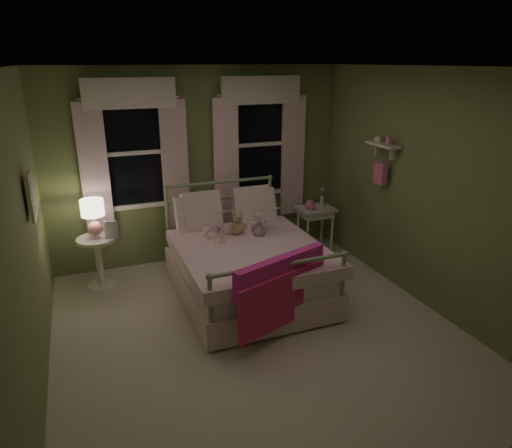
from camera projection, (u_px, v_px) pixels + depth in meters
name	position (u px, v px, depth m)	size (l,w,h in m)	color
room_shell	(257.00, 212.00, 4.31)	(4.20, 4.20, 4.20)	beige
bed	(245.00, 264.00, 5.39)	(1.58, 2.04, 1.18)	white
pink_throw	(282.00, 284.00, 4.42)	(1.07, 0.49, 0.71)	#E32C97
child_left	(211.00, 207.00, 5.46)	(0.31, 0.20, 0.84)	#F7D1DD
child_right	(254.00, 206.00, 5.67)	(0.36, 0.28, 0.74)	#F7D1DD
book_left	(217.00, 216.00, 5.25)	(0.20, 0.27, 0.03)	beige
book_right	(262.00, 214.00, 5.46)	(0.20, 0.27, 0.02)	beige
teddy_bear	(237.00, 224.00, 5.48)	(0.23, 0.18, 0.31)	tan
nightstand_left	(98.00, 256.00, 5.53)	(0.46, 0.46, 0.65)	white
table_lamp	(93.00, 214.00, 5.35)	(0.27, 0.27, 0.45)	pink
book_nightstand	(105.00, 238.00, 5.41)	(0.16, 0.22, 0.02)	beige
nightstand_right	(316.00, 214.00, 6.60)	(0.50, 0.40, 0.64)	white
pink_toy	(310.00, 205.00, 6.51)	(0.14, 0.19, 0.14)	pink
bud_vase	(322.00, 197.00, 6.60)	(0.06, 0.06, 0.28)	white
window_left	(134.00, 148.00, 5.69)	(1.34, 0.13, 1.96)	black
window_right	(260.00, 140.00, 6.27)	(1.34, 0.13, 1.96)	black
wall_shelf	(382.00, 159.00, 5.50)	(0.15, 0.50, 0.60)	white
framed_picture	(31.00, 196.00, 4.10)	(0.03, 0.32, 0.42)	beige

